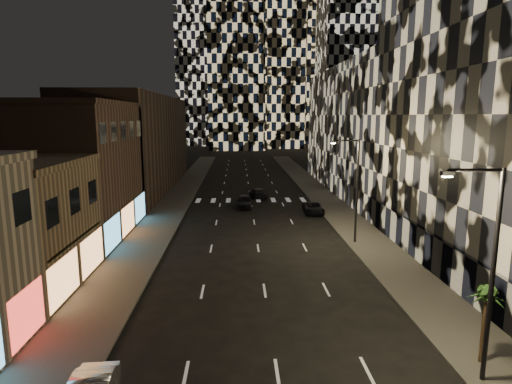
{
  "coord_description": "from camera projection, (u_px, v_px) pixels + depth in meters",
  "views": [
    {
      "loc": [
        -1.64,
        -5.97,
        11.12
      ],
      "look_at": [
        -0.45,
        22.61,
        6.0
      ],
      "focal_mm": 30.0,
      "sensor_mm": 36.0,
      "label": 1
    }
  ],
  "objects": [
    {
      "name": "tower_center_low",
      "position": [
        236.0,
        1.0,
        137.14
      ],
      "size": [
        18.0,
        18.0,
        95.0
      ],
      "primitive_type": "cube",
      "color": "black",
      "rests_on": "ground"
    },
    {
      "name": "streetlight_near",
      "position": [
        488.0,
        262.0,
        17.13
      ],
      "size": [
        2.55,
        0.25,
        9.0
      ],
      "color": "black",
      "rests_on": "sidewalk_right"
    },
    {
      "name": "palm_tree",
      "position": [
        487.0,
        300.0,
        18.84
      ],
      "size": [
        1.83,
        1.78,
        3.57
      ],
      "color": "#47331E",
      "rests_on": "sidewalk_right"
    },
    {
      "name": "midrise_filler_right",
      "position": [
        384.0,
        130.0,
        63.19
      ],
      "size": [
        16.0,
        40.0,
        18.0
      ],
      "primitive_type": "cube",
      "color": "#232326",
      "rests_on": "ground"
    },
    {
      "name": "car_dark_midlane",
      "position": [
        244.0,
        202.0,
        52.24
      ],
      "size": [
        2.09,
        4.62,
        1.54
      ],
      "primitive_type": "imported",
      "rotation": [
        0.0,
        0.0,
        -0.06
      ],
      "color": "black",
      "rests_on": "ground"
    },
    {
      "name": "car_dark_oncoming",
      "position": [
        258.0,
        193.0,
        58.45
      ],
      "size": [
        2.51,
        4.91,
        1.36
      ],
      "primitive_type": "imported",
      "rotation": [
        0.0,
        0.0,
        3.27
      ],
      "color": "black",
      "rests_on": "ground"
    },
    {
      "name": "curb_left",
      "position": [
        191.0,
        200.0,
        56.73
      ],
      "size": [
        0.2,
        120.0,
        0.15
      ],
      "primitive_type": "cube",
      "color": "#4C4C47",
      "rests_on": "ground"
    },
    {
      "name": "curb_right",
      "position": [
        310.0,
        199.0,
        57.38
      ],
      "size": [
        0.2,
        120.0,
        0.15
      ],
      "primitive_type": "cube",
      "color": "#4C4C47",
      "rests_on": "ground"
    },
    {
      "name": "streetlight_far",
      "position": [
        354.0,
        184.0,
        36.8
      ],
      "size": [
        2.55,
        0.25,
        9.0
      ],
      "color": "black",
      "rests_on": "sidewalk_right"
    },
    {
      "name": "retail_brown",
      "position": [
        71.0,
        172.0,
        39.09
      ],
      "size": [
        10.0,
        15.0,
        12.0
      ],
      "primitive_type": "cube",
      "color": "#50392D",
      "rests_on": "ground"
    },
    {
      "name": "sidewalk_right",
      "position": [
        325.0,
        199.0,
        57.46
      ],
      "size": [
        4.0,
        120.0,
        0.15
      ],
      "primitive_type": "cube",
      "color": "#47443F",
      "rests_on": "ground"
    },
    {
      "name": "car_dark_rightlane",
      "position": [
        314.0,
        208.0,
        49.21
      ],
      "size": [
        2.19,
        4.58,
        1.26
      ],
      "primitive_type": "imported",
      "rotation": [
        0.0,
        0.0,
        -0.02
      ],
      "color": "black",
      "rests_on": "ground"
    },
    {
      "name": "sidewalk_left",
      "position": [
        176.0,
        200.0,
        56.65
      ],
      "size": [
        4.0,
        120.0,
        0.15
      ],
      "primitive_type": "cube",
      "color": "#47443F",
      "rests_on": "ground"
    },
    {
      "name": "retail_filler_left",
      "position": [
        137.0,
        143.0,
        64.98
      ],
      "size": [
        10.0,
        40.0,
        14.0
      ],
      "primitive_type": "cube",
      "color": "#50392D",
      "rests_on": "ground"
    },
    {
      "name": "midrise_base",
      "position": [
        424.0,
        245.0,
        32.23
      ],
      "size": [
        0.6,
        25.0,
        3.0
      ],
      "primitive_type": "cube",
      "color": "#383838",
      "rests_on": "ground"
    }
  ]
}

